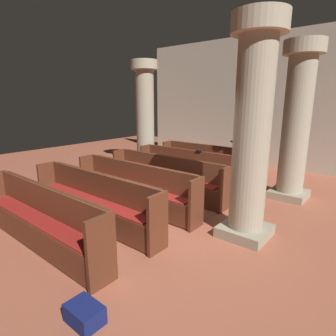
# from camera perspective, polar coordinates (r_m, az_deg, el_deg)

# --- Properties ---
(ground_plane) EXTENTS (19.20, 19.20, 0.00)m
(ground_plane) POSITION_cam_1_polar(r_m,az_deg,el_deg) (5.71, -4.17, -10.34)
(ground_plane) COLOR #AD5B42
(back_wall) EXTENTS (10.00, 0.16, 4.50)m
(back_wall) POSITION_cam_1_polar(r_m,az_deg,el_deg) (10.48, 19.65, 12.64)
(back_wall) COLOR beige
(back_wall) RESTS_ON ground
(pew_row_0) EXTENTS (3.36, 0.46, 0.97)m
(pew_row_0) POSITION_cam_1_polar(r_m,az_deg,el_deg) (8.60, 8.54, 1.45)
(pew_row_0) COLOR brown
(pew_row_0) RESTS_ON ground
(pew_row_1) EXTENTS (3.36, 0.46, 0.97)m
(pew_row_1) POSITION_cam_1_polar(r_m,az_deg,el_deg) (7.72, 4.47, 0.14)
(pew_row_1) COLOR brown
(pew_row_1) RESTS_ON ground
(pew_row_2) EXTENTS (3.36, 0.47, 0.97)m
(pew_row_2) POSITION_cam_1_polar(r_m,az_deg,el_deg) (6.90, -0.61, -1.49)
(pew_row_2) COLOR brown
(pew_row_2) RESTS_ON ground
(pew_row_3) EXTENTS (3.36, 0.46, 0.97)m
(pew_row_3) POSITION_cam_1_polar(r_m,az_deg,el_deg) (6.15, -6.99, -3.53)
(pew_row_3) COLOR brown
(pew_row_3) RESTS_ON ground
(pew_row_4) EXTENTS (3.36, 0.46, 0.97)m
(pew_row_4) POSITION_cam_1_polar(r_m,az_deg,el_deg) (5.51, -15.03, -6.01)
(pew_row_4) COLOR brown
(pew_row_4) RESTS_ON ground
(pew_row_5) EXTENTS (3.36, 0.47, 0.97)m
(pew_row_5) POSITION_cam_1_polar(r_m,az_deg,el_deg) (5.02, -25.01, -8.90)
(pew_row_5) COLOR brown
(pew_row_5) RESTS_ON ground
(pillar_aisle_side) EXTENTS (0.88, 0.88, 3.59)m
(pillar_aisle_side) POSITION_cam_1_polar(r_m,az_deg,el_deg) (7.10, 24.88, 8.82)
(pillar_aisle_side) COLOR #9F967E
(pillar_aisle_side) RESTS_ON ground
(pillar_far_side) EXTENTS (0.88, 0.88, 3.59)m
(pillar_far_side) POSITION_cam_1_polar(r_m,az_deg,el_deg) (9.66, -4.73, 11.06)
(pillar_far_side) COLOR #9F967E
(pillar_far_side) RESTS_ON ground
(pillar_aisle_rear) EXTENTS (0.86, 0.86, 3.59)m
(pillar_aisle_rear) POSITION_cam_1_polar(r_m,az_deg,el_deg) (4.71, 16.88, 7.54)
(pillar_aisle_rear) COLOR #9F967E
(pillar_aisle_rear) RESTS_ON ground
(lectern) EXTENTS (0.48, 0.45, 1.08)m
(lectern) POSITION_cam_1_polar(r_m,az_deg,el_deg) (9.13, 14.28, 1.54)
(lectern) COLOR #492215
(lectern) RESTS_ON ground
(hymn_book) EXTENTS (0.15, 0.19, 0.03)m
(hymn_book) POSITION_cam_1_polar(r_m,az_deg,el_deg) (7.66, 6.68, 3.58)
(hymn_book) COLOR black
(hymn_book) RESTS_ON pew_row_1
(kneeler_box_navy) EXTENTS (0.41, 0.29, 0.21)m
(kneeler_box_navy) POSITION_cam_1_polar(r_m,az_deg,el_deg) (3.48, -16.75, -26.76)
(kneeler_box_navy) COLOR navy
(kneeler_box_navy) RESTS_ON ground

